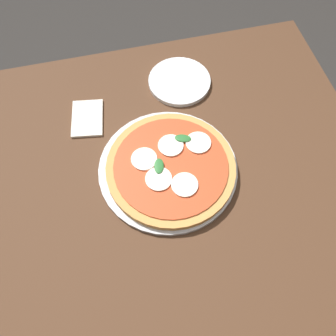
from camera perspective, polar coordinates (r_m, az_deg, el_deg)
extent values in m
plane|color=#2D2B28|center=(1.70, 1.27, -14.74)|extent=(6.00, 6.00, 0.00)
cube|color=#4C301E|center=(0.98, 2.12, -4.15)|extent=(1.11, 1.10, 0.04)
cube|color=#4C301E|center=(1.66, 13.58, 8.49)|extent=(0.07, 0.07, 0.73)
cube|color=#4C301E|center=(1.58, -19.73, 1.85)|extent=(0.07, 0.07, 0.73)
cylinder|color=silver|center=(0.99, 0.00, -0.11)|extent=(0.38, 0.38, 0.01)
cylinder|color=tan|center=(0.97, 0.44, 0.06)|extent=(0.35, 0.35, 0.02)
cylinder|color=#CC4723|center=(0.96, 0.45, 0.38)|extent=(0.31, 0.31, 0.00)
cylinder|color=white|center=(0.99, 0.45, 3.56)|extent=(0.07, 0.07, 0.00)
cylinder|color=white|center=(0.97, -3.77, 1.43)|extent=(0.07, 0.07, 0.00)
cylinder|color=white|center=(0.94, -1.48, -1.71)|extent=(0.07, 0.07, 0.00)
cylinder|color=white|center=(0.94, 2.55, -2.37)|extent=(0.07, 0.07, 0.00)
cylinder|color=white|center=(1.00, 4.77, 4.00)|extent=(0.07, 0.07, 0.00)
ellipsoid|color=#286B2D|center=(0.95, -1.43, 0.33)|extent=(0.05, 0.04, 0.00)
ellipsoid|color=#286B2D|center=(1.00, 2.35, 4.71)|extent=(0.04, 0.05, 0.00)
cylinder|color=white|center=(1.17, 1.81, 13.44)|extent=(0.19, 0.19, 0.01)
cube|color=white|center=(1.11, -12.54, 7.64)|extent=(0.14, 0.11, 0.01)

